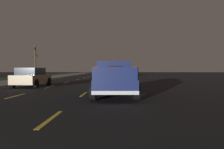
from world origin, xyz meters
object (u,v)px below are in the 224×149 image
(pickup_truck, at_px, (114,78))
(bare_tree_far, at_px, (35,60))
(sedan_black, at_px, (116,73))
(sedan_tan, at_px, (32,77))

(pickup_truck, bearing_deg, bare_tree_far, 27.01)
(pickup_truck, distance_m, bare_tree_far, 32.66)
(sedan_black, distance_m, sedan_tan, 21.75)
(pickup_truck, distance_m, sedan_black, 26.83)
(pickup_truck, height_order, bare_tree_far, bare_tree_far)
(pickup_truck, height_order, sedan_black, pickup_truck)
(sedan_black, xyz_separation_m, sedan_tan, (-20.72, 6.61, 0.00))
(bare_tree_far, bearing_deg, pickup_truck, -152.99)
(bare_tree_far, bearing_deg, sedan_black, -98.59)
(sedan_black, height_order, sedan_tan, same)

